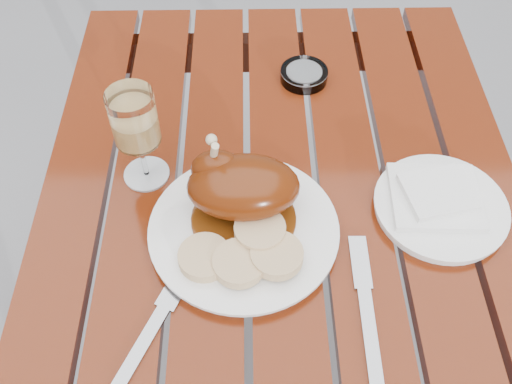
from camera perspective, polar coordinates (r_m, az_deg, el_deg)
The scene contains 10 objects.
table at distance 1.22m, azimuth 2.16°, elevation -14.04°, with size 0.80×1.20×0.75m, color maroon.
dinner_plate at distance 0.89m, azimuth -1.23°, elevation -3.89°, with size 0.30×0.30×0.02m, color white.
roast_duck at distance 0.87m, azimuth -1.66°, elevation 0.62°, with size 0.17×0.17×0.12m.
bread_dumplings at distance 0.84m, azimuth -1.10°, elevation -5.94°, with size 0.18×0.13×0.03m.
wine_glass at distance 0.92m, azimuth -11.69°, elevation 5.31°, with size 0.08×0.08×0.18m, color #F0BF6D.
side_plate at distance 0.96m, azimuth 17.95°, elevation -1.47°, with size 0.21×0.21×0.02m, color white.
napkin at distance 0.95m, azimuth 17.47°, elevation -0.48°, with size 0.14×0.13×0.01m, color white.
ashtray at distance 1.13m, azimuth 4.82°, elevation 11.59°, with size 0.09×0.09×0.02m, color #B2B7BC.
fork at distance 0.82m, azimuth -10.92°, elevation -14.19°, with size 0.02×0.16×0.01m, color gray.
knife at distance 0.83m, azimuth 11.11°, elevation -12.28°, with size 0.02×0.20×0.01m, color gray.
Camera 1 is at (-0.05, -0.50, 1.49)m, focal length 40.00 mm.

